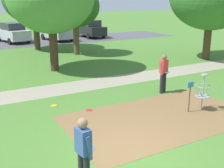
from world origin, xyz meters
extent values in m
plane|color=#47752D|center=(0.00, 0.00, 0.00)|extent=(160.00, 160.00, 0.00)
cube|color=brown|center=(2.18, 1.61, 0.00)|extent=(6.61, 3.83, 0.01)
cylinder|color=#9E9EA3|center=(4.00, 1.42, 0.68)|extent=(0.05, 0.05, 1.35)
cylinder|color=#9E9EA3|center=(4.00, 1.42, 1.37)|extent=(0.24, 0.24, 0.04)
torus|color=#9E9EA3|center=(4.00, 1.42, 0.95)|extent=(0.58, 0.58, 0.02)
torus|color=#9E9EA3|center=(4.00, 1.42, 0.55)|extent=(0.55, 0.55, 0.03)
cylinder|color=#9E9EA3|center=(4.00, 1.42, 0.53)|extent=(0.48, 0.48, 0.02)
cylinder|color=gray|center=(4.24, 1.42, 0.75)|extent=(0.01, 0.01, 0.40)
cylinder|color=gray|center=(4.19, 1.56, 0.75)|extent=(0.01, 0.01, 0.40)
cylinder|color=gray|center=(4.07, 1.64, 0.75)|extent=(0.01, 0.01, 0.40)
cylinder|color=gray|center=(3.92, 1.64, 0.75)|extent=(0.01, 0.01, 0.40)
cylinder|color=gray|center=(3.80, 1.56, 0.75)|extent=(0.01, 0.01, 0.40)
cylinder|color=gray|center=(3.76, 1.42, 0.75)|extent=(0.01, 0.01, 0.40)
cylinder|color=gray|center=(3.80, 1.28, 0.75)|extent=(0.01, 0.01, 0.40)
cylinder|color=gray|center=(3.92, 1.19, 0.75)|extent=(0.01, 0.01, 0.40)
cylinder|color=gray|center=(4.07, 1.19, 0.75)|extent=(0.01, 0.01, 0.40)
cylinder|color=gray|center=(4.19, 1.28, 0.75)|extent=(0.01, 0.01, 0.40)
cylinder|color=#4C3823|center=(3.45, 1.52, 0.55)|extent=(0.04, 0.04, 1.10)
cube|color=#3384C6|center=(3.45, 1.52, 1.05)|extent=(0.28, 0.03, 0.20)
cube|color=#385693|center=(-1.74, -0.77, 1.20)|extent=(0.27, 0.39, 0.56)
sphere|color=#9E7051|center=(-1.74, -0.77, 1.60)|extent=(0.22, 0.22, 0.22)
cylinder|color=#385693|center=(-1.75, -0.58, 1.12)|extent=(0.18, 0.11, 0.55)
cylinder|color=#385693|center=(-1.70, -0.96, 1.12)|extent=(0.18, 0.11, 0.55)
cylinder|color=white|center=(-1.57, -0.75, 0.97)|extent=(0.22, 0.22, 0.02)
cylinder|color=#232328|center=(4.13, 3.79, 0.46)|extent=(0.14, 0.14, 0.92)
cylinder|color=#232328|center=(3.92, 3.73, 0.46)|extent=(0.14, 0.14, 0.92)
cube|color=#D1383D|center=(4.03, 3.76, 1.20)|extent=(0.40, 0.30, 0.56)
sphere|color=brown|center=(4.03, 3.76, 1.60)|extent=(0.22, 0.22, 0.22)
cylinder|color=#D1383D|center=(4.22, 3.79, 1.12)|extent=(0.13, 0.18, 0.55)
cylinder|color=#D1383D|center=(3.85, 3.69, 1.12)|extent=(0.13, 0.18, 0.55)
cylinder|color=green|center=(4.07, 3.58, 0.97)|extent=(0.22, 0.22, 0.02)
cylinder|color=gold|center=(-0.73, 4.51, 0.01)|extent=(0.23, 0.23, 0.02)
cylinder|color=red|center=(0.29, 3.43, 0.01)|extent=(0.23, 0.23, 0.02)
cylinder|color=#4C3823|center=(11.29, 8.14, 1.13)|extent=(0.50, 0.50, 2.26)
cylinder|color=#4C3823|center=(2.14, 17.59, 1.14)|extent=(0.48, 0.48, 2.27)
cylinder|color=#422D1E|center=(1.12, 10.04, 1.19)|extent=(0.47, 0.47, 2.38)
cylinder|color=brown|center=(4.13, 14.06, 1.08)|extent=(0.42, 0.42, 2.16)
ellipsoid|color=#285B1E|center=(4.13, 14.06, 3.48)|extent=(3.52, 3.52, 2.99)
cube|color=#4C4C51|center=(0.00, 22.09, 0.00)|extent=(36.00, 6.00, 0.01)
cube|color=silver|center=(1.23, 22.84, 0.75)|extent=(2.60, 4.47, 0.90)
cube|color=#2D333D|center=(1.23, 22.84, 1.52)|extent=(1.99, 2.46, 0.64)
cylinder|color=black|center=(1.85, 24.30, 0.30)|extent=(0.30, 0.62, 0.60)
cylinder|color=black|center=(0.61, 21.39, 0.30)|extent=(0.30, 0.62, 0.60)
cylinder|color=black|center=(2.37, 21.74, 0.30)|extent=(0.30, 0.62, 0.60)
cube|color=#B2B7BC|center=(5.28, 22.04, 0.75)|extent=(2.42, 4.42, 0.90)
cube|color=#2D333D|center=(5.28, 22.04, 1.52)|extent=(1.90, 2.40, 0.64)
cylinder|color=black|center=(4.19, 23.19, 0.30)|extent=(0.27, 0.62, 0.60)
cylinder|color=black|center=(5.97, 23.46, 0.30)|extent=(0.27, 0.62, 0.60)
cylinder|color=black|center=(4.59, 20.62, 0.30)|extent=(0.27, 0.62, 0.60)
cylinder|color=black|center=(6.37, 20.89, 0.30)|extent=(0.27, 0.62, 0.60)
cube|color=black|center=(9.23, 22.66, 0.75)|extent=(2.01, 4.29, 0.90)
cube|color=#2D333D|center=(9.23, 22.66, 1.52)|extent=(1.69, 2.26, 0.64)
cylinder|color=black|center=(8.27, 23.91, 0.30)|extent=(0.21, 0.61, 0.60)
cylinder|color=black|center=(10.06, 24.00, 0.30)|extent=(0.21, 0.61, 0.60)
cylinder|color=black|center=(8.40, 21.31, 0.30)|extent=(0.21, 0.61, 0.60)
cylinder|color=black|center=(10.20, 21.40, 0.30)|extent=(0.21, 0.61, 0.60)
cube|color=gray|center=(0.00, 6.48, 0.00)|extent=(40.00, 1.78, 0.00)
camera|label=1|loc=(-3.79, -5.70, 4.03)|focal=45.75mm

